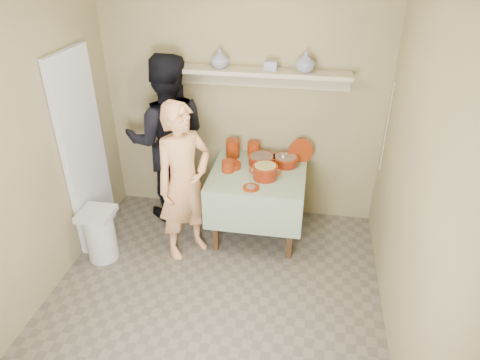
% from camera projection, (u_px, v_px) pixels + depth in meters
% --- Properties ---
extents(ground, '(3.50, 3.50, 0.00)m').
position_uv_depth(ground, '(208.00, 315.00, 3.72)').
color(ground, '#655D50').
rests_on(ground, ground).
extents(tile_panel, '(0.06, 0.70, 2.00)m').
position_uv_depth(tile_panel, '(84.00, 152.00, 4.25)').
color(tile_panel, silver).
rests_on(tile_panel, ground).
extents(plate_stack_a, '(0.15, 0.15, 0.20)m').
position_uv_depth(plate_stack_a, '(233.00, 149.00, 4.64)').
color(plate_stack_a, '#761900').
rests_on(plate_stack_a, serving_table).
extents(plate_stack_b, '(0.14, 0.14, 0.17)m').
position_uv_depth(plate_stack_b, '(254.00, 149.00, 4.66)').
color(plate_stack_b, '#761900').
rests_on(plate_stack_b, serving_table).
extents(bowl_stack, '(0.13, 0.13, 0.13)m').
position_uv_depth(bowl_stack, '(228.00, 166.00, 4.37)').
color(bowl_stack, '#761900').
rests_on(bowl_stack, serving_table).
extents(empty_bowl, '(0.18, 0.18, 0.05)m').
position_uv_depth(empty_bowl, '(232.00, 165.00, 4.46)').
color(empty_bowl, '#761900').
rests_on(empty_bowl, serving_table).
extents(propped_lid, '(0.27, 0.13, 0.27)m').
position_uv_depth(propped_lid, '(301.00, 151.00, 4.55)').
color(propped_lid, '#761900').
rests_on(propped_lid, serving_table).
extents(vase_right, '(0.22, 0.22, 0.20)m').
position_uv_depth(vase_right, '(305.00, 62.00, 4.11)').
color(vase_right, navy).
rests_on(vase_right, wall_shelf).
extents(vase_left, '(0.20, 0.20, 0.19)m').
position_uv_depth(vase_left, '(220.00, 58.00, 4.23)').
color(vase_left, navy).
rests_on(vase_left, wall_shelf).
extents(ceramic_box, '(0.13, 0.10, 0.09)m').
position_uv_depth(ceramic_box, '(271.00, 66.00, 4.18)').
color(ceramic_box, navy).
rests_on(ceramic_box, wall_shelf).
extents(person_cook, '(0.68, 0.70, 1.62)m').
position_uv_depth(person_cook, '(184.00, 183.00, 4.10)').
color(person_cook, '#E49C62').
rests_on(person_cook, ground).
extents(person_helper, '(1.07, 0.93, 1.88)m').
position_uv_depth(person_helper, '(168.00, 140.00, 4.65)').
color(person_helper, black).
rests_on(person_helper, ground).
extents(room_shell, '(3.04, 3.54, 2.62)m').
position_uv_depth(room_shell, '(200.00, 148.00, 2.92)').
color(room_shell, '#998A5E').
rests_on(room_shell, ground).
extents(serving_table, '(0.97, 0.97, 0.76)m').
position_uv_depth(serving_table, '(258.00, 182.00, 4.46)').
color(serving_table, '#4C2D16').
rests_on(serving_table, ground).
extents(cazuela_meat_a, '(0.30, 0.30, 0.10)m').
position_uv_depth(cazuela_meat_a, '(262.00, 159.00, 4.52)').
color(cazuela_meat_a, '#601003').
rests_on(cazuela_meat_a, serving_table).
extents(cazuela_meat_b, '(0.28, 0.28, 0.10)m').
position_uv_depth(cazuela_meat_b, '(286.00, 160.00, 4.50)').
color(cazuela_meat_b, '#601003').
rests_on(cazuela_meat_b, serving_table).
extents(ladle, '(0.08, 0.26, 0.19)m').
position_uv_depth(ladle, '(283.00, 157.00, 4.45)').
color(ladle, silver).
rests_on(ladle, cazuela_meat_b).
extents(cazuela_rice, '(0.33, 0.25, 0.14)m').
position_uv_depth(cazuela_rice, '(265.00, 171.00, 4.24)').
color(cazuela_rice, '#601003').
rests_on(cazuela_rice, serving_table).
extents(front_plate, '(0.16, 0.16, 0.03)m').
position_uv_depth(front_plate, '(251.00, 188.00, 4.10)').
color(front_plate, '#761900').
rests_on(front_plate, serving_table).
extents(wall_shelf, '(1.80, 0.25, 0.21)m').
position_uv_depth(wall_shelf, '(260.00, 74.00, 4.27)').
color(wall_shelf, '#BBAE8B').
rests_on(wall_shelf, room_shell).
extents(trash_bin, '(0.32, 0.32, 0.56)m').
position_uv_depth(trash_bin, '(100.00, 234.00, 4.26)').
color(trash_bin, silver).
rests_on(trash_bin, ground).
extents(electrical_cord, '(0.01, 0.05, 0.90)m').
position_uv_depth(electrical_cord, '(387.00, 128.00, 4.15)').
color(electrical_cord, silver).
rests_on(electrical_cord, wall_shelf).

